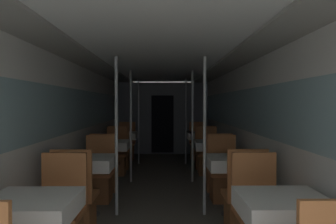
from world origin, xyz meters
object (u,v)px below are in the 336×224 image
(dining_table_left_2, at_px, (111,146))
(chair_right_far_1, at_px, (223,181))
(dining_table_right_1, at_px, (232,164))
(chair_right_far_3, at_px, (198,148))
(chair_left_near_3, at_px, (120,156))
(chair_left_far_3, at_px, (127,148))
(support_pole_left_1, at_px, (116,136))
(chair_right_far_2, at_px, (207,160))
(dining_table_left_3, at_px, (124,137))
(chair_right_near_2, at_px, (217,173))
(chair_left_near_2, at_px, (105,173))
(dining_table_right_2, at_px, (212,146))
(dining_table_right_0, at_px, (283,210))
(support_pole_right_2, at_px, (192,126))
(dining_table_left_0, at_px, (32,211))
(dining_table_right_3, at_px, (201,136))
(chair_right_near_3, at_px, (204,156))
(dining_table_left_1, at_px, (89,165))
(chair_left_near_1, at_px, (76,208))
(support_pole_left_2, at_px, (131,126))
(chair_left_far_2, at_px, (116,160))
(support_pole_left_3, at_px, (138,121))
(chair_left_far_1, at_px, (98,181))
(support_pole_right_1, at_px, (205,136))
(chair_right_near_1, at_px, (244,208))
(support_pole_right_3, at_px, (186,121))

(dining_table_left_2, xyz_separation_m, chair_right_far_1, (1.88, -1.20, -0.37))
(dining_table_right_1, xyz_separation_m, chair_right_far_3, (0.00, 4.29, -0.37))
(chair_left_near_3, xyz_separation_m, chair_left_far_3, (0.00, 1.25, 0.00))
(support_pole_left_1, distance_m, chair_right_far_2, 2.98)
(dining_table_left_3, bearing_deg, chair_left_far_3, 90.00)
(chair_right_near_2, bearing_deg, chair_left_near_2, 180.00)
(chair_left_far_3, height_order, chair_right_far_2, same)
(dining_table_left_3, distance_m, dining_table_right_2, 2.62)
(dining_table_right_0, distance_m, support_pole_right_2, 3.70)
(dining_table_left_0, relative_size, dining_table_right_3, 1.00)
(support_pole_right_2, xyz_separation_m, chair_right_near_3, (0.36, 1.20, -0.74))
(dining_table_left_1, relative_size, chair_left_near_1, 0.78)
(chair_left_near_1, distance_m, support_pole_right_2, 2.98)
(chair_right_near_2, relative_size, chair_right_near_3, 1.00)
(support_pole_left_2, height_order, support_pole_right_2, same)
(chair_right_near_3, bearing_deg, chair_left_far_2, -162.91)
(dining_table_left_1, relative_size, chair_left_far_3, 0.78)
(chair_right_far_3, bearing_deg, dining_table_right_0, 90.00)
(chair_left_near_3, bearing_deg, support_pole_left_3, 59.93)
(dining_table_left_1, distance_m, chair_left_near_3, 3.06)
(chair_left_far_1, xyz_separation_m, support_pole_right_1, (1.51, -0.63, 0.74))
(dining_table_right_1, bearing_deg, chair_right_far_1, 90.00)
(support_pole_left_2, bearing_deg, dining_table_left_3, 101.22)
(dining_table_right_1, distance_m, chair_right_near_1, 0.73)
(dining_table_right_0, height_order, chair_right_near_2, chair_right_near_2)
(chair_left_near_2, height_order, support_pole_left_3, support_pole_left_3)
(chair_right_near_1, xyz_separation_m, chair_right_far_3, (0.00, 4.92, 0.00))
(chair_left_near_1, height_order, support_pole_left_1, support_pole_left_1)
(dining_table_left_3, distance_m, chair_right_far_1, 3.59)
(support_pole_left_1, relative_size, dining_table_right_3, 2.72)
(support_pole_left_3, xyz_separation_m, chair_right_near_2, (1.51, -2.46, -0.74))
(chair_left_far_1, bearing_deg, chair_right_near_1, 146.24)
(chair_right_near_1, xyz_separation_m, chair_right_far_1, (0.00, 1.25, 0.00))
(chair_left_near_2, height_order, chair_left_far_2, same)
(support_pole_left_1, relative_size, chair_left_far_3, 2.13)
(chair_right_near_3, bearing_deg, support_pole_left_2, -141.50)
(dining_table_left_3, xyz_separation_m, chair_right_far_3, (1.88, 0.63, -0.37))
(chair_right_near_1, distance_m, chair_right_near_2, 1.83)
(chair_right_far_2, bearing_deg, dining_table_right_1, 90.00)
(chair_left_far_3, relative_size, chair_right_near_1, 1.00)
(chair_left_far_1, bearing_deg, support_pole_left_3, -96.82)
(dining_table_right_2, xyz_separation_m, support_pole_right_3, (-0.36, 1.83, 0.37))
(dining_table_left_2, relative_size, support_pole_right_1, 0.37)
(dining_table_left_2, height_order, dining_table_right_1, same)
(chair_right_far_2, distance_m, dining_table_right_3, 1.26)
(dining_table_right_2, bearing_deg, dining_table_right_0, -90.00)
(dining_table_left_3, height_order, chair_right_far_1, chair_right_far_1)
(support_pole_left_2, xyz_separation_m, chair_right_far_2, (1.51, 0.63, -0.74))
(chair_left_far_1, bearing_deg, chair_right_near_2, -162.91)
(support_pole_left_3, distance_m, chair_right_near_1, 4.61)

